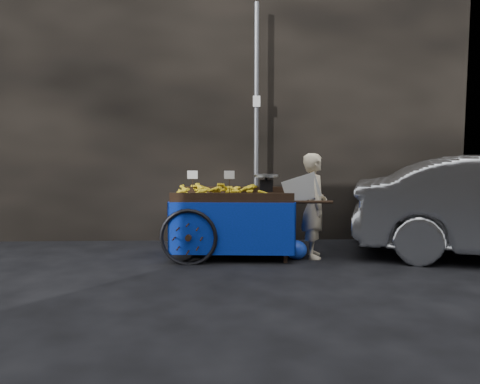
{
  "coord_description": "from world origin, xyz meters",
  "views": [
    {
      "loc": [
        -0.23,
        -6.57,
        1.67
      ],
      "look_at": [
        0.0,
        0.5,
        0.97
      ],
      "focal_mm": 35.0,
      "sensor_mm": 36.0,
      "label": 1
    }
  ],
  "objects": [
    {
      "name": "street_pole",
      "position": [
        0.3,
        1.3,
        2.01
      ],
      "size": [
        0.12,
        0.1,
        4.0
      ],
      "color": "slate",
      "rests_on": "ground"
    },
    {
      "name": "ground",
      "position": [
        0.0,
        0.0,
        0.0
      ],
      "size": [
        80.0,
        80.0,
        0.0
      ],
      "primitive_type": "plane",
      "color": "black",
      "rests_on": "ground"
    },
    {
      "name": "banana_cart",
      "position": [
        -0.16,
        0.46,
        0.82
      ],
      "size": [
        2.51,
        1.32,
        1.33
      ],
      "rotation": [
        0.0,
        0.0,
        -0.07
      ],
      "color": "black",
      "rests_on": "ground"
    },
    {
      "name": "plastic_bag",
      "position": [
        0.82,
        0.16,
        0.14
      ],
      "size": [
        0.31,
        0.25,
        0.28
      ],
      "primitive_type": "ellipsoid",
      "color": "blue",
      "rests_on": "ground"
    },
    {
      "name": "vendor",
      "position": [
        1.1,
        0.29,
        0.78
      ],
      "size": [
        0.73,
        0.6,
        1.56
      ],
      "rotation": [
        0.0,
        0.0,
        1.49
      ],
      "color": "#C8B795",
      "rests_on": "ground"
    },
    {
      "name": "building_wall",
      "position": [
        0.39,
        2.6,
        2.5
      ],
      "size": [
        13.5,
        2.0,
        5.0
      ],
      "color": "black",
      "rests_on": "ground"
    }
  ]
}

